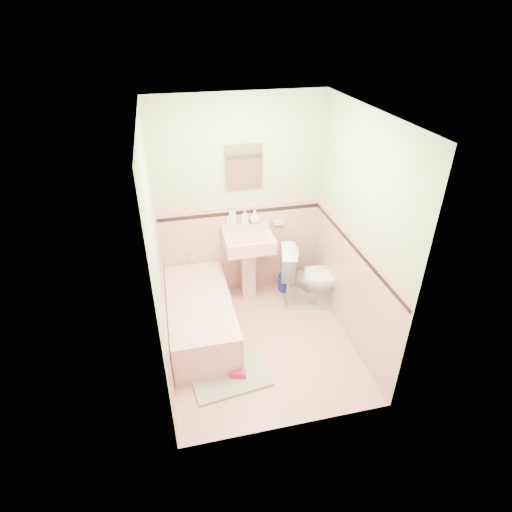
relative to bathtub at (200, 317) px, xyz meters
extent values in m
plane|color=#E9A899|center=(0.63, -0.33, -0.23)|extent=(2.20, 2.20, 0.00)
plane|color=white|center=(0.63, -0.33, 2.27)|extent=(2.20, 2.20, 0.00)
plane|color=beige|center=(0.63, 0.77, 1.02)|extent=(2.50, 0.00, 2.50)
plane|color=beige|center=(0.63, -1.43, 1.02)|extent=(2.50, 0.00, 2.50)
plane|color=beige|center=(-0.37, -0.33, 1.02)|extent=(0.00, 2.50, 2.50)
plane|color=beige|center=(1.63, -0.33, 1.02)|extent=(0.00, 2.50, 2.50)
plane|color=#ECAD9E|center=(0.63, 0.76, 0.38)|extent=(2.00, 0.00, 2.00)
plane|color=#ECAD9E|center=(0.63, -1.42, 0.38)|extent=(2.00, 0.00, 2.00)
plane|color=#ECAD9E|center=(-0.36, -0.33, 0.38)|extent=(0.00, 2.20, 2.20)
plane|color=#ECAD9E|center=(1.62, -0.33, 0.38)|extent=(0.00, 2.20, 2.20)
plane|color=black|center=(0.63, 0.75, 0.90)|extent=(2.00, 0.00, 2.00)
plane|color=black|center=(0.63, -1.41, 0.90)|extent=(2.00, 0.00, 2.00)
plane|color=black|center=(-0.35, -0.33, 0.89)|extent=(0.00, 2.20, 2.20)
plane|color=black|center=(1.61, -0.33, 0.89)|extent=(0.00, 2.20, 2.20)
plane|color=pink|center=(0.63, 0.75, 0.99)|extent=(2.00, 0.00, 2.00)
plane|color=pink|center=(0.63, -1.41, 0.99)|extent=(2.00, 0.00, 2.00)
plane|color=pink|center=(-0.35, -0.33, 1.00)|extent=(0.00, 2.20, 2.20)
plane|color=pink|center=(1.61, -0.33, 1.00)|extent=(0.00, 2.20, 2.20)
cube|color=#E4AA9C|center=(0.00, 0.00, 0.00)|extent=(0.70, 1.50, 0.45)
cylinder|color=silver|center=(0.00, 0.72, 0.41)|extent=(0.04, 0.12, 0.04)
cylinder|color=silver|center=(0.68, 0.67, 0.72)|extent=(0.02, 0.02, 0.10)
cube|color=white|center=(0.68, 0.74, 1.47)|extent=(0.38, 0.04, 0.47)
cube|color=#E4AA9C|center=(1.10, 0.73, 0.72)|extent=(0.13, 0.08, 0.04)
imported|color=#B2B2B2|center=(0.52, 0.71, 0.89)|extent=(0.11, 0.11, 0.25)
imported|color=#B2B2B2|center=(0.68, 0.71, 0.85)|extent=(0.11, 0.11, 0.19)
imported|color=#B2B2B2|center=(0.80, 0.71, 0.84)|extent=(0.14, 0.14, 0.17)
cylinder|color=white|center=(0.47, 0.71, 0.82)|extent=(0.04, 0.04, 0.12)
imported|color=white|center=(1.42, 0.23, 0.18)|extent=(0.87, 0.62, 0.81)
cube|color=gray|center=(0.20, -0.75, -0.21)|extent=(0.82, 0.60, 0.03)
cube|color=#BF1E59|center=(0.28, -0.77, -0.16)|extent=(0.18, 0.12, 0.07)
camera|label=1|loc=(-0.20, -3.68, 3.02)|focal=28.90mm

